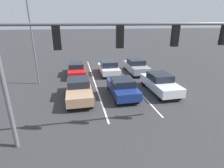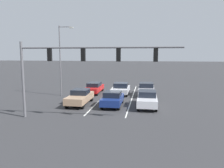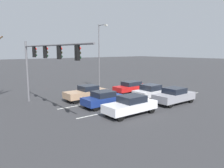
{
  "view_description": "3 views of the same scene",
  "coord_description": "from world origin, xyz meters",
  "px_view_note": "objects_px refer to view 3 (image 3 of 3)",
  "views": [
    {
      "loc": [
        3.34,
        19.67,
        5.69
      ],
      "look_at": [
        1.11,
        8.9,
        1.72
      ],
      "focal_mm": 28.0,
      "sensor_mm": 36.0,
      "label": 1
    },
    {
      "loc": [
        -3.33,
        27.91,
        5.14
      ],
      "look_at": [
        -0.03,
        7.22,
        2.2
      ],
      "focal_mm": 35.0,
      "sensor_mm": 36.0,
      "label": 2
    },
    {
      "loc": [
        -16.07,
        18.73,
        5.19
      ],
      "look_at": [
        -0.58,
        6.63,
        2.14
      ],
      "focal_mm": 35.0,
      "sensor_mm": 36.0,
      "label": 3
    }
  ],
  "objects_px": {
    "car_white_leftlane_front": "(131,105)",
    "car_navy_midlane_front": "(104,99)",
    "car_silver_midlane_second": "(151,91)",
    "street_lamp_right_shoulder": "(100,53)",
    "car_gray_leftlane_second": "(174,96)",
    "traffic_signal_gantry": "(43,57)",
    "car_red_rightlane_second": "(131,87)",
    "car_tan_rightlane_front": "(87,93)"
  },
  "relations": [
    {
      "from": "car_white_leftlane_front",
      "to": "car_tan_rightlane_front",
      "type": "distance_m",
      "value": 6.73
    },
    {
      "from": "street_lamp_right_shoulder",
      "to": "car_red_rightlane_second",
      "type": "bearing_deg",
      "value": -146.41
    },
    {
      "from": "street_lamp_right_shoulder",
      "to": "car_white_leftlane_front",
      "type": "bearing_deg",
      "value": 158.03
    },
    {
      "from": "car_white_leftlane_front",
      "to": "car_navy_midlane_front",
      "type": "bearing_deg",
      "value": 4.3
    },
    {
      "from": "street_lamp_right_shoulder",
      "to": "car_navy_midlane_front",
      "type": "bearing_deg",
      "value": 147.58
    },
    {
      "from": "car_gray_leftlane_second",
      "to": "car_red_rightlane_second",
      "type": "distance_m",
      "value": 6.74
    },
    {
      "from": "car_tan_rightlane_front",
      "to": "car_red_rightlane_second",
      "type": "xyz_separation_m",
      "value": [
        0.09,
        -6.44,
        -0.06
      ]
    },
    {
      "from": "car_tan_rightlane_front",
      "to": "car_gray_leftlane_second",
      "type": "distance_m",
      "value": 8.88
    },
    {
      "from": "car_white_leftlane_front",
      "to": "car_navy_midlane_front",
      "type": "distance_m",
      "value": 3.35
    },
    {
      "from": "car_gray_leftlane_second",
      "to": "street_lamp_right_shoulder",
      "type": "distance_m",
      "value": 11.05
    },
    {
      "from": "car_red_rightlane_second",
      "to": "street_lamp_right_shoulder",
      "type": "xyz_separation_m",
      "value": [
        3.43,
        2.28,
        4.07
      ]
    },
    {
      "from": "car_gray_leftlane_second",
      "to": "traffic_signal_gantry",
      "type": "distance_m",
      "value": 12.7
    },
    {
      "from": "car_navy_midlane_front",
      "to": "traffic_signal_gantry",
      "type": "distance_m",
      "value": 6.46
    },
    {
      "from": "car_silver_midlane_second",
      "to": "car_red_rightlane_second",
      "type": "relative_size",
      "value": 0.88
    },
    {
      "from": "car_red_rightlane_second",
      "to": "traffic_signal_gantry",
      "type": "relative_size",
      "value": 0.37
    },
    {
      "from": "car_red_rightlane_second",
      "to": "car_white_leftlane_front",
      "type": "bearing_deg",
      "value": 136.76
    },
    {
      "from": "car_red_rightlane_second",
      "to": "traffic_signal_gantry",
      "type": "height_order",
      "value": "traffic_signal_gantry"
    },
    {
      "from": "car_silver_midlane_second",
      "to": "car_red_rightlane_second",
      "type": "height_order",
      "value": "car_silver_midlane_second"
    },
    {
      "from": "car_tan_rightlane_front",
      "to": "traffic_signal_gantry",
      "type": "height_order",
      "value": "traffic_signal_gantry"
    },
    {
      "from": "car_white_leftlane_front",
      "to": "car_silver_midlane_second",
      "type": "bearing_deg",
      "value": -61.71
    },
    {
      "from": "car_gray_leftlane_second",
      "to": "car_tan_rightlane_front",
      "type": "bearing_deg",
      "value": 41.71
    },
    {
      "from": "car_gray_leftlane_second",
      "to": "traffic_signal_gantry",
      "type": "relative_size",
      "value": 0.36
    },
    {
      "from": "car_white_leftlane_front",
      "to": "car_gray_leftlane_second",
      "type": "bearing_deg",
      "value": -89.03
    },
    {
      "from": "car_tan_rightlane_front",
      "to": "car_red_rightlane_second",
      "type": "relative_size",
      "value": 1.02
    },
    {
      "from": "car_tan_rightlane_front",
      "to": "car_gray_leftlane_second",
      "type": "height_order",
      "value": "car_gray_leftlane_second"
    },
    {
      "from": "car_tan_rightlane_front",
      "to": "car_navy_midlane_front",
      "type": "height_order",
      "value": "car_tan_rightlane_front"
    },
    {
      "from": "car_tan_rightlane_front",
      "to": "traffic_signal_gantry",
      "type": "relative_size",
      "value": 0.37
    },
    {
      "from": "car_tan_rightlane_front",
      "to": "car_silver_midlane_second",
      "type": "relative_size",
      "value": 1.15
    },
    {
      "from": "car_silver_midlane_second",
      "to": "street_lamp_right_shoulder",
      "type": "height_order",
      "value": "street_lamp_right_shoulder"
    },
    {
      "from": "car_gray_leftlane_second",
      "to": "car_silver_midlane_second",
      "type": "relative_size",
      "value": 1.11
    },
    {
      "from": "traffic_signal_gantry",
      "to": "street_lamp_right_shoulder",
      "type": "height_order",
      "value": "street_lamp_right_shoulder"
    },
    {
      "from": "car_white_leftlane_front",
      "to": "car_gray_leftlane_second",
      "type": "relative_size",
      "value": 1.02
    },
    {
      "from": "car_navy_midlane_front",
      "to": "traffic_signal_gantry",
      "type": "height_order",
      "value": "traffic_signal_gantry"
    },
    {
      "from": "traffic_signal_gantry",
      "to": "street_lamp_right_shoulder",
      "type": "xyz_separation_m",
      "value": [
        4.89,
        -9.17,
        0.18
      ]
    },
    {
      "from": "car_tan_rightlane_front",
      "to": "car_silver_midlane_second",
      "type": "bearing_deg",
      "value": -119.66
    },
    {
      "from": "car_white_leftlane_front",
      "to": "traffic_signal_gantry",
      "type": "relative_size",
      "value": 0.37
    },
    {
      "from": "car_gray_leftlane_second",
      "to": "car_red_rightlane_second",
      "type": "relative_size",
      "value": 0.98
    },
    {
      "from": "car_red_rightlane_second",
      "to": "car_gray_leftlane_second",
      "type": "bearing_deg",
      "value": 175.45
    },
    {
      "from": "car_red_rightlane_second",
      "to": "street_lamp_right_shoulder",
      "type": "bearing_deg",
      "value": 33.59
    },
    {
      "from": "car_tan_rightlane_front",
      "to": "street_lamp_right_shoulder",
      "type": "height_order",
      "value": "street_lamp_right_shoulder"
    },
    {
      "from": "car_gray_leftlane_second",
      "to": "traffic_signal_gantry",
      "type": "bearing_deg",
      "value": 64.24
    },
    {
      "from": "car_navy_midlane_front",
      "to": "traffic_signal_gantry",
      "type": "xyz_separation_m",
      "value": [
        2.02,
        4.78,
        3.85
      ]
    }
  ]
}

